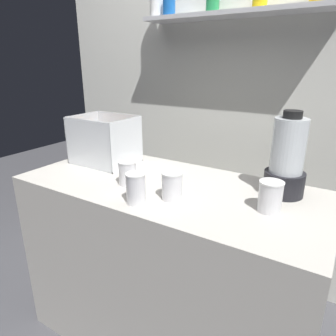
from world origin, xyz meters
name	(u,v)px	position (x,y,z in m)	size (l,w,h in m)	color
ground_plane	(168,335)	(0.00, 0.00, 0.00)	(8.00, 8.00, 0.00)	#4C4C51
counter	(168,267)	(0.00, 0.00, 0.45)	(1.40, 0.64, 0.90)	beige
back_wall_unit	(233,90)	(0.00, 0.77, 1.27)	(2.60, 0.24, 2.50)	silver
carrot_display_bin	(106,148)	(-0.46, 0.10, 0.98)	(0.32, 0.26, 0.26)	white
blender_pitcher	(287,161)	(0.47, 0.17, 1.05)	(0.17, 0.17, 0.35)	black
juice_cup_carrot_far_left	(128,175)	(-0.16, -0.10, 0.95)	(0.08, 0.08, 0.11)	white
juice_cup_carrot_left	(136,189)	(-0.01, -0.23, 0.96)	(0.08, 0.08, 0.12)	white
juice_cup_carrot_middle	(172,187)	(0.10, -0.12, 0.95)	(0.09, 0.09, 0.11)	white
juice_cup_carrot_right	(270,198)	(0.46, -0.02, 0.95)	(0.09, 0.09, 0.12)	white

